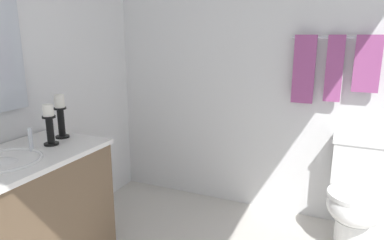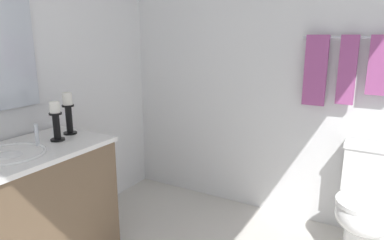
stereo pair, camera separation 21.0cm
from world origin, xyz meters
The scene contains 10 objects.
wall_back centered at (0.00, 1.46, 1.23)m, with size 2.64×0.04×2.45m, color white.
vanity_cabinet centered at (-0.99, -0.19, 0.41)m, with size 0.58×1.18×0.83m.
sink_basin centered at (-0.99, -0.19, 0.79)m, with size 0.40×0.40×0.24m.
candle_holder_tall centered at (-1.03, 0.28, 0.98)m, with size 0.09×0.09×0.29m.
candle_holder_short centered at (-0.98, 0.14, 0.96)m, with size 0.09×0.09×0.26m.
toilet centered at (0.81, 1.18, 0.37)m, with size 0.39×0.54×0.75m.
towel_bar centered at (0.58, 1.40, 1.47)m, with size 0.02×0.02×0.64m, color silver.
towel_near_vanity centered at (0.36, 1.38, 1.24)m, with size 0.16×0.03×0.52m, color #A54C8C.
towel_center centered at (0.58, 1.38, 1.25)m, with size 0.12×0.03×0.49m, color #A54C8C.
towel_near_corner centered at (0.79, 1.38, 1.29)m, with size 0.18×0.03×0.41m, color #A54C8C.
Camera 1 is at (0.66, -1.38, 1.49)m, focal length 32.26 mm.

